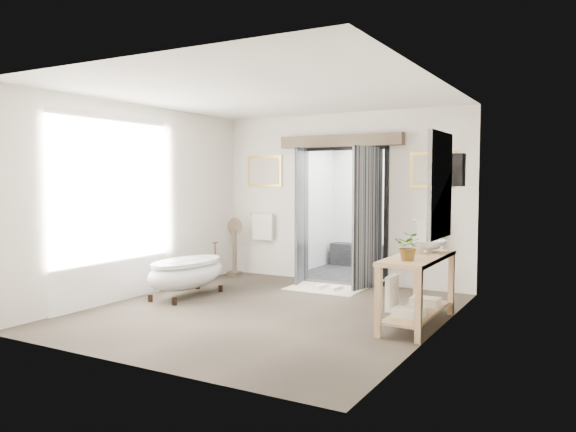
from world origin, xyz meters
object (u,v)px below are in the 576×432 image
object	(u,v)px
vanity	(415,284)
rug	(325,289)
basin	(428,246)
clawfoot_tub	(187,272)

from	to	relation	value
vanity	rug	size ratio (longest dim) A/B	1.33
vanity	basin	xyz separation A→B (m)	(0.04, 0.39, 0.42)
vanity	clawfoot_tub	bearing A→B (deg)	-179.18
clawfoot_tub	rug	size ratio (longest dim) A/B	1.29
clawfoot_tub	vanity	size ratio (longest dim) A/B	0.97
clawfoot_tub	basin	world-z (taller)	basin
vanity	rug	distance (m)	2.49
vanity	basin	bearing A→B (deg)	84.17
basin	clawfoot_tub	bearing A→B (deg)	-168.69
clawfoot_tub	basin	size ratio (longest dim) A/B	3.41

